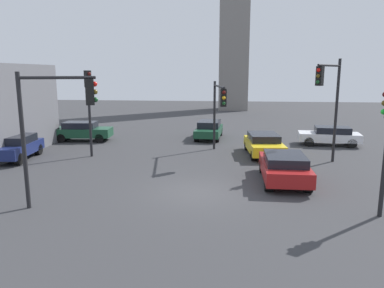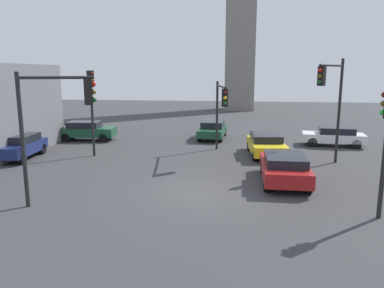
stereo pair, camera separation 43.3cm
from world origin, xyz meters
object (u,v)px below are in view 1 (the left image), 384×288
object	(u,v)px
traffic_light_4	(329,93)
car_1	(330,135)
car_2	(83,131)
car_3	(209,129)
car_4	(284,167)
traffic_light_1	(57,112)
car_5	(264,144)
car_0	(16,147)
traffic_light_0	(89,97)
traffic_light_2	(219,103)

from	to	relation	value
traffic_light_4	car_1	xyz separation A→B (m)	(1.80, 6.07, -3.36)
car_2	car_1	bearing A→B (deg)	-3.97
car_3	car_4	xyz separation A→B (m)	(4.29, -11.56, 0.02)
car_2	car_4	world-z (taller)	car_2
traffic_light_1	traffic_light_4	xyz separation A→B (m)	(11.87, 7.64, 0.40)
car_4	car_5	xyz separation A→B (m)	(-0.47, 5.89, -0.03)
traffic_light_1	car_3	distance (m)	16.63
car_1	car_5	bearing A→B (deg)	42.98
traffic_light_1	car_1	bearing A→B (deg)	21.71
car_0	traffic_light_0	bearing A→B (deg)	101.52
traffic_light_0	traffic_light_4	size ratio (longest dim) A/B	0.89
car_3	car_4	size ratio (longest dim) A/B	0.99
traffic_light_1	car_0	distance (m)	9.91
car_0	car_2	bearing A→B (deg)	161.21
traffic_light_1	car_4	bearing A→B (deg)	0.64
car_1	car_2	world-z (taller)	car_2
car_3	traffic_light_2	bearing A→B (deg)	11.47
traffic_light_0	traffic_light_2	bearing A→B (deg)	43.81
traffic_light_0	traffic_light_1	xyz separation A→B (m)	(2.06, -8.40, 0.00)
traffic_light_0	traffic_light_4	bearing A→B (deg)	33.85
car_3	car_5	world-z (taller)	car_3
car_0	traffic_light_1	bearing A→B (deg)	35.73
traffic_light_2	traffic_light_1	bearing A→B (deg)	-41.19
car_1	car_4	bearing A→B (deg)	70.94
car_1	car_3	world-z (taller)	car_3
car_2	car_5	distance (m)	13.85
traffic_light_4	car_0	world-z (taller)	traffic_light_4
car_0	car_4	world-z (taller)	car_0
car_4	car_5	size ratio (longest dim) A/B	0.99
traffic_light_1	car_5	bearing A→B (deg)	25.62
car_2	car_5	bearing A→B (deg)	-19.44
car_4	traffic_light_1	bearing A→B (deg)	114.18
car_2	car_0	bearing A→B (deg)	-107.97
traffic_light_0	car_5	bearing A→B (deg)	45.25
traffic_light_4	car_1	bearing A→B (deg)	-159.31
car_0	car_5	size ratio (longest dim) A/B	0.90
car_0	car_5	distance (m)	15.17
traffic_light_2	car_2	xyz separation A→B (m)	(-10.53, 4.15, -2.55)
car_2	car_4	distance (m)	16.77
traffic_light_0	car_3	bearing A→B (deg)	83.29
traffic_light_2	car_2	size ratio (longest dim) A/B	1.06
traffic_light_0	car_3	size ratio (longest dim) A/B	1.18
traffic_light_0	car_0	bearing A→B (deg)	-126.04
car_3	car_4	bearing A→B (deg)	23.18
traffic_light_4	car_1	size ratio (longest dim) A/B	1.35
traffic_light_1	car_3	bearing A→B (deg)	49.40
traffic_light_2	traffic_light_4	world-z (taller)	traffic_light_4
traffic_light_1	car_3	xyz separation A→B (m)	(4.85, 15.63, -2.95)
car_0	car_3	size ratio (longest dim) A/B	0.92
traffic_light_0	car_3	xyz separation A→B (m)	(6.90, 7.23, -2.95)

